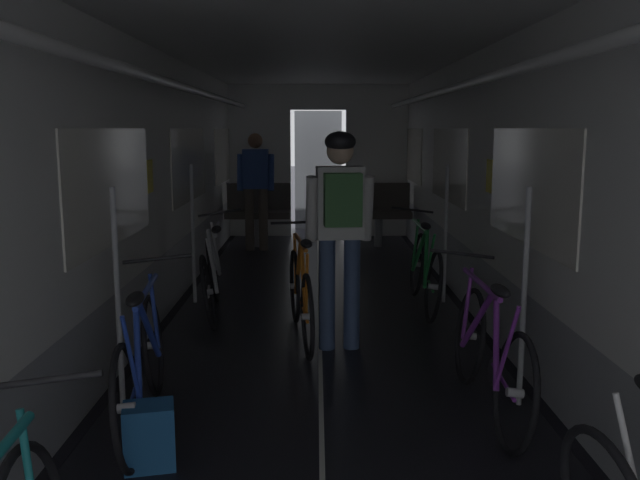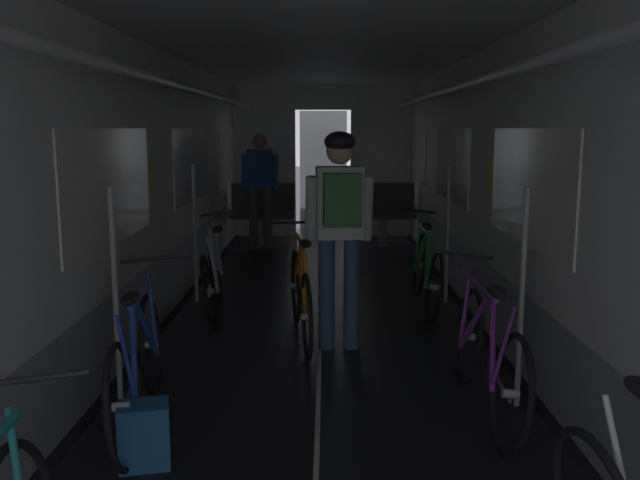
# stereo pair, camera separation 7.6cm
# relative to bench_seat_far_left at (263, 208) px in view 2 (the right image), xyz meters

# --- Properties ---
(train_car_shell) EXTENTS (3.14, 12.34, 2.57)m
(train_car_shell) POSITION_rel_bench_seat_far_left_xyz_m (0.90, -4.47, 1.13)
(train_car_shell) COLOR black
(train_car_shell) RESTS_ON ground
(bench_seat_far_left) EXTENTS (0.98, 0.51, 0.95)m
(bench_seat_far_left) POSITION_rel_bench_seat_far_left_xyz_m (0.00, 0.00, 0.00)
(bench_seat_far_left) COLOR gray
(bench_seat_far_left) RESTS_ON ground
(bench_seat_far_right) EXTENTS (0.98, 0.51, 0.95)m
(bench_seat_far_right) POSITION_rel_bench_seat_far_left_xyz_m (1.80, 0.00, 0.00)
(bench_seat_far_right) COLOR gray
(bench_seat_far_right) RESTS_ON ground
(bicycle_silver) EXTENTS (0.44, 1.69, 0.96)m
(bicycle_silver) POSITION_rel_bench_seat_far_left_xyz_m (-0.13, -3.80, -0.19)
(bicycle_silver) COLOR black
(bicycle_silver) RESTS_ON ground
(bicycle_green) EXTENTS (0.44, 1.69, 0.95)m
(bicycle_green) POSITION_rel_bench_seat_far_left_xyz_m (1.93, -3.61, -0.19)
(bicycle_green) COLOR black
(bicycle_green) RESTS_ON ground
(bicycle_blue) EXTENTS (0.44, 1.69, 0.95)m
(bicycle_blue) POSITION_rel_bench_seat_far_left_xyz_m (-0.15, -6.29, -0.19)
(bicycle_blue) COLOR black
(bicycle_blue) RESTS_ON ground
(bicycle_purple) EXTENTS (0.44, 1.69, 0.95)m
(bicycle_purple) POSITION_rel_bench_seat_far_left_xyz_m (1.94, -6.10, -0.19)
(bicycle_purple) COLOR black
(bicycle_purple) RESTS_ON ground
(person_cyclist_aisle) EXTENTS (0.55, 0.41, 1.73)m
(person_cyclist_aisle) POSITION_rel_bench_seat_far_left_xyz_m (1.06, -4.87, 0.50)
(person_cyclist_aisle) COLOR #384C75
(person_cyclist_aisle) RESTS_ON ground
(bicycle_orange_in_aisle) EXTENTS (0.44, 1.68, 0.93)m
(bicycle_orange_in_aisle) POSITION_rel_bench_seat_far_left_xyz_m (0.74, -4.60, -0.18)
(bicycle_orange_in_aisle) COLOR black
(bicycle_orange_in_aisle) RESTS_ON ground
(person_standing_near_bench) EXTENTS (0.53, 0.23, 1.69)m
(person_standing_near_bench) POSITION_rel_bench_seat_far_left_xyz_m (0.00, -0.38, 0.41)
(person_standing_near_bench) COLOR brown
(person_standing_near_bench) RESTS_ON ground
(backpack_on_floor) EXTENTS (0.30, 0.25, 0.34)m
(backpack_on_floor) POSITION_rel_bench_seat_far_left_xyz_m (0.00, -6.77, -0.40)
(backpack_on_floor) COLOR #1E5693
(backpack_on_floor) RESTS_ON ground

